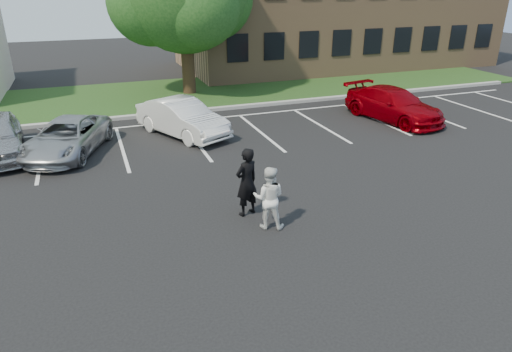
{
  "coord_description": "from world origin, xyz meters",
  "views": [
    {
      "loc": [
        -3.71,
        -8.97,
        5.82
      ],
      "look_at": [
        0.0,
        1.0,
        1.25
      ],
      "focal_mm": 32.0,
      "sensor_mm": 36.0,
      "label": 1
    }
  ],
  "objects": [
    {
      "name": "man_black_suit",
      "position": [
        -0.12,
        1.38,
        0.94
      ],
      "size": [
        0.8,
        0.66,
        1.88
      ],
      "primitive_type": "imported",
      "rotation": [
        0.0,
        0.0,
        3.5
      ],
      "color": "black",
      "rests_on": "ground"
    },
    {
      "name": "man_white_shirt",
      "position": [
        0.16,
        0.52,
        0.82
      ],
      "size": [
        0.99,
        0.91,
        1.65
      ],
      "primitive_type": "imported",
      "rotation": [
        0.0,
        0.0,
        2.69
      ],
      "color": "white",
      "rests_on": "ground"
    },
    {
      "name": "curb",
      "position": [
        0.0,
        12.0,
        0.07
      ],
      "size": [
        40.0,
        0.3,
        0.15
      ],
      "primitive_type": "cube",
      "color": "gray",
      "rests_on": "ground"
    },
    {
      "name": "car_red_compact",
      "position": [
        9.03,
        7.63,
        0.71
      ],
      "size": [
        2.95,
        5.19,
        1.42
      ],
      "primitive_type": "imported",
      "rotation": [
        0.0,
        0.0,
        0.21
      ],
      "color": "#890007",
      "rests_on": "ground"
    },
    {
      "name": "office_building",
      "position": [
        14.0,
        21.99,
        4.16
      ],
      "size": [
        22.4,
        10.4,
        8.3
      ],
      "color": "#95714E",
      "rests_on": "ground"
    },
    {
      "name": "ground_plane",
      "position": [
        0.0,
        0.0,
        0.0
      ],
      "size": [
        90.0,
        90.0,
        0.0
      ],
      "primitive_type": "plane",
      "color": "black",
      "rests_on": "ground"
    },
    {
      "name": "car_silver_minivan",
      "position": [
        -4.65,
        8.06,
        0.62
      ],
      "size": [
        3.6,
        4.94,
        1.25
      ],
      "primitive_type": "imported",
      "rotation": [
        0.0,
        0.0,
        -0.38
      ],
      "color": "#A4A6AB",
      "rests_on": "ground"
    },
    {
      "name": "stall_lines",
      "position": [
        1.4,
        8.95,
        0.01
      ],
      "size": [
        34.0,
        5.36,
        0.01
      ],
      "color": "silver",
      "rests_on": "ground"
    },
    {
      "name": "car_white_sedan",
      "position": [
        -0.3,
        8.75,
        0.73
      ],
      "size": [
        3.31,
        4.64,
        1.45
      ],
      "primitive_type": "imported",
      "rotation": [
        0.0,
        0.0,
        0.45
      ],
      "color": "silver",
      "rests_on": "ground"
    },
    {
      "name": "grass_strip",
      "position": [
        0.0,
        16.0,
        0.04
      ],
      "size": [
        44.0,
        8.0,
        0.08
      ],
      "primitive_type": "cube",
      "color": "#1A3C15",
      "rests_on": "ground"
    }
  ]
}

